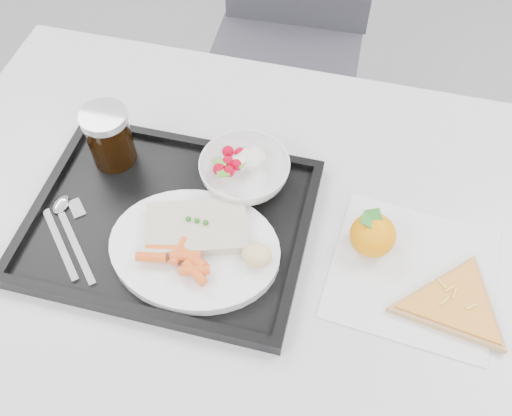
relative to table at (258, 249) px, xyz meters
name	(u,v)px	position (x,y,z in m)	size (l,w,h in m)	color
table	(258,249)	(0.00, 0.00, 0.00)	(1.20, 0.80, 0.75)	silver
chair	(289,26)	(-0.11, 0.81, -0.15)	(0.44, 0.44, 0.93)	#323138
tray	(170,222)	(-0.14, -0.03, 0.08)	(0.45, 0.35, 0.03)	black
dinner_plate	(195,249)	(-0.08, -0.08, 0.09)	(0.27, 0.27, 0.02)	white
fish_fillet	(197,228)	(-0.09, -0.05, 0.11)	(0.18, 0.14, 0.03)	beige
bread_roll	(257,255)	(0.02, -0.08, 0.12)	(0.05, 0.05, 0.03)	tan
salad_bowl	(245,172)	(-0.04, 0.08, 0.11)	(0.15, 0.15, 0.05)	white
cola_glass	(109,136)	(-0.28, 0.07, 0.14)	(0.08, 0.08, 0.11)	black
cutlery	(67,228)	(-0.30, -0.09, 0.08)	(0.14, 0.15, 0.01)	silver
napkin	(413,273)	(0.25, -0.03, 0.07)	(0.27, 0.26, 0.00)	silver
tangerine	(373,235)	(0.18, 0.01, 0.10)	(0.07, 0.07, 0.07)	orange
pizza_slice	(455,304)	(0.32, -0.07, 0.08)	(0.26, 0.26, 0.02)	#E2C074
carrot_pile	(182,258)	(-0.09, -0.11, 0.11)	(0.12, 0.07, 0.02)	orange
salad_contents	(243,160)	(-0.05, 0.09, 0.12)	(0.09, 0.08, 0.02)	#A90017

